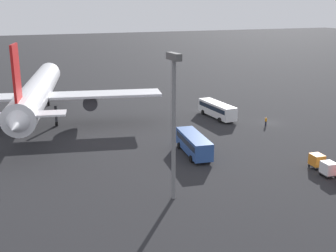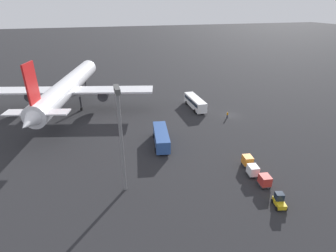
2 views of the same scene
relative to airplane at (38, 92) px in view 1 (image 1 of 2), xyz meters
The scene contains 8 objects.
ground_plane 45.72m from the airplane, 112.42° to the right, with size 600.00×600.00×0.00m, color #232326.
airplane is the anchor object (origin of this frame).
shuttle_bus_near 35.92m from the airplane, 105.51° to the right, with size 11.31×3.16×3.12m.
shuttle_bus_far 34.14m from the airplane, 144.65° to the right, with size 10.65×4.43×3.10m.
worker_person 44.42m from the airplane, 115.02° to the right, with size 0.38×0.38×1.74m.
cargo_cart_white 53.96m from the airplane, 143.28° to the right, with size 2.19×1.92×2.06m.
cargo_cart_orange 52.05m from the airplane, 140.55° to the right, with size 2.19×1.92×2.06m.
light_pole 42.05m from the airplane, 165.98° to the right, with size 2.80×0.70×17.38m.
Camera 1 is at (-65.53, 51.13, 22.25)m, focal length 45.00 mm.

